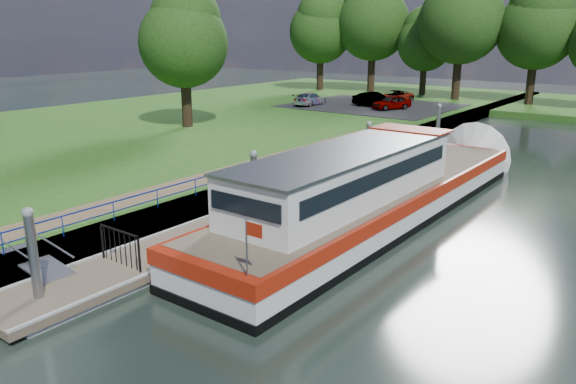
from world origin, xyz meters
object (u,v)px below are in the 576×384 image
Objects in this scene: car_a at (392,102)px; car_c at (310,99)px; car_b at (374,100)px; car_d at (394,97)px; barge at (383,191)px; pontoon at (318,194)px.

car_a is 0.90× the size of car_c.
car_c is (-5.25, -2.38, -0.07)m from car_b.
car_b is 0.95× the size of car_d.
car_c is at bearing 120.03° from car_b.
car_b reaches higher than car_d.
barge reaches higher than car_d.
car_a is 4.72m from car_d.
pontoon is 29.71m from car_d.
car_d is at bearing 139.57° from car_a.
barge is (3.60, -0.64, 0.90)m from pontoon.
car_a is at bearing 116.31° from barge.
pontoon is at bearing 169.86° from barge.
barge is 5.17× the size of car_d.
pontoon is at bearing -151.02° from car_b.
car_b is at bearing -74.63° from car_d.
car_c is 0.96× the size of car_d.
car_d is at bearing 110.38° from pontoon.
car_c reaches higher than pontoon.
barge is 5.39× the size of car_c.
car_d is (5.27, 6.15, -0.00)m from car_c.
car_b is (-13.95, 24.70, 0.39)m from barge.
pontoon is at bearing -53.98° from car_d.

